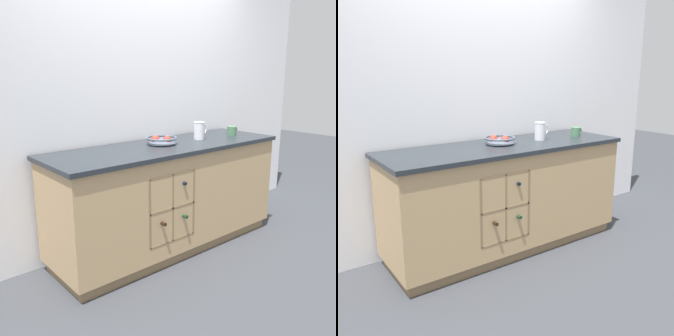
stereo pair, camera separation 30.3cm
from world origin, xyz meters
TOP-DOWN VIEW (x-y plane):
  - ground_plane at (0.00, 0.00)m, footprint 14.00×14.00m
  - back_wall at (0.00, 0.39)m, footprint 4.50×0.06m
  - kitchen_island at (-0.00, -0.00)m, footprint 2.14×0.71m
  - fruit_bowl at (-0.04, 0.04)m, footprint 0.27×0.27m
  - white_pitcher at (0.39, 0.01)m, footprint 0.15×0.10m
  - ceramic_mug at (0.80, -0.03)m, footprint 0.13×0.09m

SIDE VIEW (x-z plane):
  - ground_plane at x=0.00m, z-range 0.00..0.00m
  - kitchen_island at x=0.00m, z-range 0.01..0.94m
  - fruit_bowl at x=-0.04m, z-range 0.93..1.01m
  - ceramic_mug at x=0.80m, z-range 0.93..1.02m
  - white_pitcher at x=0.39m, z-range 0.93..1.09m
  - back_wall at x=0.00m, z-range 0.00..2.55m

